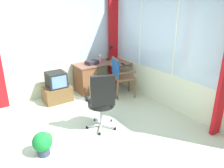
{
  "coord_description": "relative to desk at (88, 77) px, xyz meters",
  "views": [
    {
      "loc": [
        -1.58,
        -3.03,
        2.31
      ],
      "look_at": [
        0.8,
        0.49,
        0.68
      ],
      "focal_mm": 35.57,
      "sensor_mm": 36.0,
      "label": 1
    }
  ],
  "objects": [
    {
      "name": "curtain_corner",
      "position": [
        0.99,
        0.23,
        0.87
      ],
      "size": [
        0.31,
        0.11,
        2.55
      ],
      "primitive_type": "cube",
      "rotation": [
        0.0,
        0.0,
        -0.12
      ],
      "color": "red",
      "rests_on": "ground"
    },
    {
      "name": "ground",
      "position": [
        -0.95,
        -1.85,
        -0.43
      ],
      "size": [
        5.07,
        5.35,
        0.06
      ],
      "primitive_type": "cube",
      "color": "beige"
    },
    {
      "name": "tv_remote",
      "position": [
        0.79,
        -0.47,
        0.35
      ],
      "size": [
        0.07,
        0.16,
        0.02
      ],
      "primitive_type": "cube",
      "rotation": [
        0.0,
        0.0,
        -0.2
      ],
      "color": "black",
      "rests_on": "desk"
    },
    {
      "name": "desk",
      "position": [
        0.0,
        0.0,
        0.0
      ],
      "size": [
        1.37,
        0.84,
        0.74
      ],
      "color": "brown",
      "rests_on": "ground"
    },
    {
      "name": "north_window_panel",
      "position": [
        -0.95,
        0.36,
        0.92
      ],
      "size": [
        4.07,
        0.07,
        2.65
      ],
      "color": "silver",
      "rests_on": "ground"
    },
    {
      "name": "east_window_panel",
      "position": [
        1.12,
        -1.85,
        0.92
      ],
      "size": [
        0.07,
        4.35,
        2.65
      ],
      "color": "silver",
      "rests_on": "ground"
    },
    {
      "name": "desk_lamp",
      "position": [
        0.79,
        0.07,
        0.62
      ],
      "size": [
        0.24,
        0.2,
        0.42
      ],
      "color": "black",
      "rests_on": "desk"
    },
    {
      "name": "potted_plant",
      "position": [
        -1.8,
        -1.88,
        -0.18
      ],
      "size": [
        0.31,
        0.31,
        0.39
      ],
      "color": "#364154",
      "rests_on": "ground"
    },
    {
      "name": "tv_on_stand",
      "position": [
        -0.88,
        -0.11,
        -0.08
      ],
      "size": [
        0.64,
        0.44,
        0.73
      ],
      "color": "brown",
      "rests_on": "ground"
    },
    {
      "name": "paper_tray",
      "position": [
        0.14,
        -0.01,
        0.38
      ],
      "size": [
        0.33,
        0.27,
        0.09
      ],
      "primitive_type": "cube",
      "rotation": [
        0.0,
        0.0,
        0.13
      ],
      "color": "#2A252B",
      "rests_on": "desk"
    },
    {
      "name": "spray_bottle",
      "position": [
        0.43,
        0.07,
        0.44
      ],
      "size": [
        0.06,
        0.06,
        0.22
      ],
      "color": "pink",
      "rests_on": "desk"
    },
    {
      "name": "wooden_armchair",
      "position": [
        0.51,
        -0.7,
        0.23
      ],
      "size": [
        0.62,
        0.61,
        0.99
      ],
      "color": "brown",
      "rests_on": "ground"
    },
    {
      "name": "space_heater",
      "position": [
        -0.13,
        -0.56,
        -0.09
      ],
      "size": [
        0.29,
        0.26,
        0.61
      ],
      "color": "silver",
      "rests_on": "ground"
    },
    {
      "name": "office_chair",
      "position": [
        -0.65,
        -1.77,
        0.23
      ],
      "size": [
        0.63,
        0.6,
        1.1
      ],
      "color": "#B7B7BF",
      "rests_on": "ground"
    }
  ]
}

